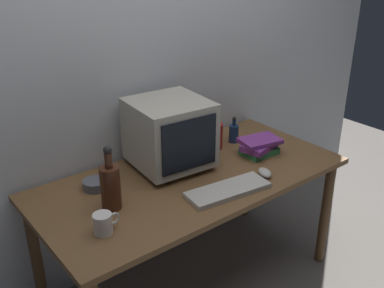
{
  "coord_description": "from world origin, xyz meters",
  "views": [
    {
      "loc": [
        -1.27,
        -1.6,
        1.82
      ],
      "look_at": [
        0.0,
        0.0,
        0.89
      ],
      "focal_mm": 41.85,
      "sensor_mm": 36.0,
      "label": 1
    }
  ],
  "objects": [
    {
      "name": "ground_plane",
      "position": [
        0.0,
        0.0,
        0.0
      ],
      "size": [
        6.0,
        6.0,
        0.0
      ],
      "primitive_type": "plane",
      "color": "slate"
    },
    {
      "name": "back_wall",
      "position": [
        0.0,
        0.45,
        1.25
      ],
      "size": [
        4.0,
        0.08,
        2.5
      ],
      "primitive_type": "cube",
      "color": "silver",
      "rests_on": "ground"
    },
    {
      "name": "desk",
      "position": [
        0.0,
        0.0,
        0.63
      ],
      "size": [
        1.63,
        0.78,
        0.71
      ],
      "color": "brown",
      "rests_on": "ground"
    },
    {
      "name": "crt_monitor",
      "position": [
        -0.03,
        0.16,
        0.9
      ],
      "size": [
        0.41,
        0.42,
        0.37
      ],
      "color": "#B2AD9E",
      "rests_on": "desk"
    },
    {
      "name": "keyboard",
      "position": [
        0.03,
        -0.24,
        0.72
      ],
      "size": [
        0.44,
        0.2,
        0.02
      ],
      "primitive_type": "cube",
      "rotation": [
        0.0,
        0.0,
        -0.13
      ],
      "color": "beige",
      "rests_on": "desk"
    },
    {
      "name": "computer_mouse",
      "position": [
        0.29,
        -0.24,
        0.73
      ],
      "size": [
        0.09,
        0.12,
        0.04
      ],
      "primitive_type": "ellipsoid",
      "rotation": [
        0.0,
        0.0,
        -0.39
      ],
      "color": "beige",
      "rests_on": "desk"
    },
    {
      "name": "bottle_tall",
      "position": [
        -0.47,
        -0.01,
        0.83
      ],
      "size": [
        0.09,
        0.09,
        0.31
      ],
      "color": "#472314",
      "rests_on": "desk"
    },
    {
      "name": "bottle_short",
      "position": [
        0.46,
        0.18,
        0.77
      ],
      "size": [
        0.06,
        0.06,
        0.16
      ],
      "color": "navy",
      "rests_on": "desk"
    },
    {
      "name": "book_stack",
      "position": [
        0.46,
        -0.04,
        0.76
      ],
      "size": [
        0.25,
        0.19,
        0.09
      ],
      "color": "#33894C",
      "rests_on": "desk"
    },
    {
      "name": "mug",
      "position": [
        -0.6,
        -0.16,
        0.76
      ],
      "size": [
        0.12,
        0.08,
        0.09
      ],
      "color": "white",
      "rests_on": "desk"
    },
    {
      "name": "cd_spindle",
      "position": [
        -0.45,
        0.19,
        0.73
      ],
      "size": [
        0.12,
        0.12,
        0.04
      ],
      "primitive_type": "cylinder",
      "color": "#595B66",
      "rests_on": "desk"
    },
    {
      "name": "metal_canister",
      "position": [
        0.32,
        0.19,
        0.79
      ],
      "size": [
        0.09,
        0.09,
        0.15
      ],
      "primitive_type": "cylinder",
      "color": "#A51E19",
      "rests_on": "desk"
    }
  ]
}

